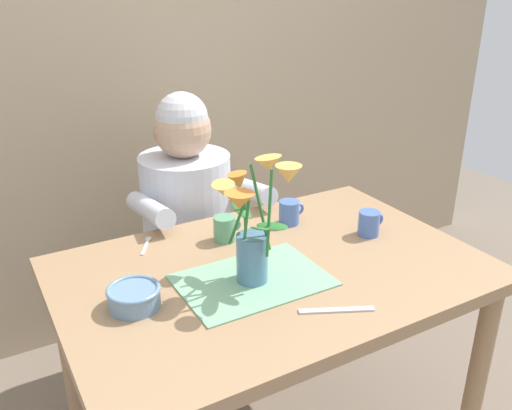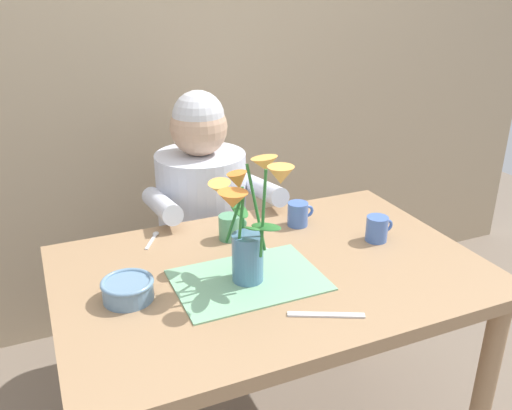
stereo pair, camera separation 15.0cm
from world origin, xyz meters
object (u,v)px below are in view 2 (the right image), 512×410
at_px(tea_cup, 377,229).
at_px(ceramic_mug, 230,227).
at_px(ceramic_bowl, 128,289).
at_px(dinner_knife, 326,315).
at_px(coffee_cup, 298,214).
at_px(seated_person, 204,236).
at_px(flower_vase, 248,223).

bearing_deg(tea_cup, ceramic_mug, 155.25).
xyz_separation_m(ceramic_bowl, dinner_knife, (0.43, -0.27, -0.03)).
relative_size(ceramic_bowl, coffee_cup, 1.46).
height_order(dinner_knife, coffee_cup, coffee_cup).
xyz_separation_m(coffee_cup, tea_cup, (0.17, -0.20, 0.00)).
bearing_deg(ceramic_bowl, ceramic_mug, 31.35).
height_order(ceramic_bowl, ceramic_mug, ceramic_mug).
distance_m(ceramic_mug, coffee_cup, 0.24).
bearing_deg(seated_person, dinner_knife, -86.45).
bearing_deg(ceramic_bowl, coffee_cup, 20.45).
height_order(ceramic_mug, tea_cup, same).
relative_size(flower_vase, dinner_knife, 1.87).
height_order(seated_person, coffee_cup, seated_person).
distance_m(seated_person, dinner_knife, 0.90).
bearing_deg(ceramic_bowl, flower_vase, -7.08).
bearing_deg(ceramic_mug, ceramic_bowl, -148.65).
bearing_deg(flower_vase, ceramic_mug, 79.78).
distance_m(seated_person, flower_vase, 0.75).
xyz_separation_m(seated_person, tea_cup, (0.38, -0.59, 0.22)).
relative_size(ceramic_bowl, tea_cup, 1.46).
bearing_deg(dinner_knife, flower_vase, 142.11).
xyz_separation_m(dinner_knife, ceramic_mug, (-0.07, 0.49, 0.04)).
distance_m(flower_vase, tea_cup, 0.49).
height_order(flower_vase, tea_cup, flower_vase).
distance_m(flower_vase, ceramic_mug, 0.30).
bearing_deg(ceramic_mug, tea_cup, -24.75).
xyz_separation_m(dinner_knife, coffee_cup, (0.18, 0.49, 0.04)).
distance_m(ceramic_mug, tea_cup, 0.46).
relative_size(dinner_knife, tea_cup, 2.04).
distance_m(flower_vase, coffee_cup, 0.42).
bearing_deg(coffee_cup, dinner_knife, -109.97).
bearing_deg(ceramic_bowl, dinner_knife, -31.64).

